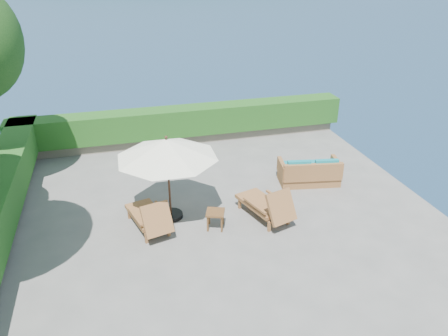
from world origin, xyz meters
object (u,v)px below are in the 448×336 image
object	(u,v)px
patio_umbrella	(167,149)
side_table	(215,214)
wicker_loveseat	(309,173)
lounge_right	(267,205)
lounge_left	(150,216)

from	to	relation	value
patio_umbrella	side_table	bearing A→B (deg)	-38.45
side_table	wicker_loveseat	size ratio (longest dim) A/B	0.30
lounge_right	side_table	world-z (taller)	lounge_right
wicker_loveseat	side_table	bearing A→B (deg)	-144.37
lounge_left	side_table	world-z (taller)	lounge_left
side_table	wicker_loveseat	xyz separation A→B (m)	(3.42, 1.67, -0.05)
patio_umbrella	wicker_loveseat	world-z (taller)	patio_umbrella
side_table	wicker_loveseat	world-z (taller)	wicker_loveseat
patio_umbrella	lounge_left	world-z (taller)	patio_umbrella
patio_umbrella	wicker_loveseat	xyz separation A→B (m)	(4.47, 0.84, -1.66)
patio_umbrella	lounge_right	bearing A→B (deg)	-17.12
lounge_right	wicker_loveseat	distance (m)	2.55
lounge_right	side_table	distance (m)	1.45
lounge_left	lounge_right	world-z (taller)	lounge_right
patio_umbrella	lounge_left	size ratio (longest dim) A/B	1.85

